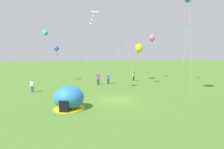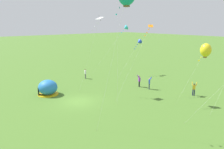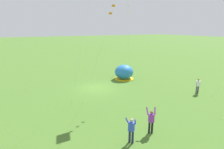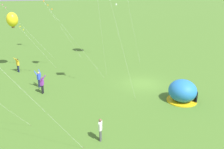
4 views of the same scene
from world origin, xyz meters
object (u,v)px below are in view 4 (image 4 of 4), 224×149
object	(u,v)px
popup_tent	(183,91)
kite_orange	(43,1)
person_strolling	(42,84)
person_flying_kite	(39,78)
kite_yellow	(12,20)
person_near_tent	(18,64)
person_with_toddler	(100,128)

from	to	relation	value
popup_tent	kite_orange	size ratio (longest dim) A/B	0.29
person_strolling	person_flying_kite	xyz separation A→B (m)	(1.83, 0.27, 0.00)
kite_orange	kite_yellow	world-z (taller)	kite_orange
person_flying_kite	kite_orange	distance (m)	7.95
person_near_tent	kite_orange	distance (m)	10.19
kite_orange	person_flying_kite	bearing A→B (deg)	112.06
person_with_toddler	kite_yellow	xyz separation A→B (m)	(18.54, 6.43, 5.40)
person_with_toddler	kite_orange	distance (m)	14.66
person_strolling	kite_yellow	world-z (taller)	kite_yellow
popup_tent	person_near_tent	size ratio (longest dim) A/B	1.49
popup_tent	person_near_tent	distance (m)	20.18
person_with_toddler	person_strolling	distance (m)	10.41
kite_orange	kite_yellow	bearing A→B (deg)	29.33
person_near_tent	person_with_toddler	size ratio (longest dim) A/B	1.10
person_with_toddler	person_flying_kite	size ratio (longest dim) A/B	0.91
person_strolling	person_flying_kite	size ratio (longest dim) A/B	1.00
person_with_toddler	person_near_tent	bearing A→B (deg)	20.02
kite_yellow	person_near_tent	bearing A→B (deg)	-176.22
popup_tent	kite_orange	bearing A→B (deg)	56.40
person_near_tent	person_flying_kite	size ratio (longest dim) A/B	1.00
popup_tent	person_strolling	size ratio (longest dim) A/B	1.49
person_flying_kite	kite_orange	size ratio (longest dim) A/B	0.20
popup_tent	person_near_tent	xyz separation A→B (m)	(13.18, 15.28, 0.00)
kite_orange	person_with_toddler	bearing A→B (deg)	-167.01
person_flying_kite	kite_orange	world-z (taller)	kite_orange
person_flying_kite	person_strolling	bearing A→B (deg)	-171.56
popup_tent	person_with_toddler	size ratio (longest dim) A/B	1.63
person_strolling	person_near_tent	bearing A→B (deg)	19.42
person_near_tent	kite_yellow	xyz separation A→B (m)	(1.09, 0.07, 5.37)
person_near_tent	person_with_toddler	world-z (taller)	person_near_tent
person_strolling	kite_orange	size ratio (longest dim) A/B	0.20
person_with_toddler	kite_yellow	world-z (taller)	kite_yellow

